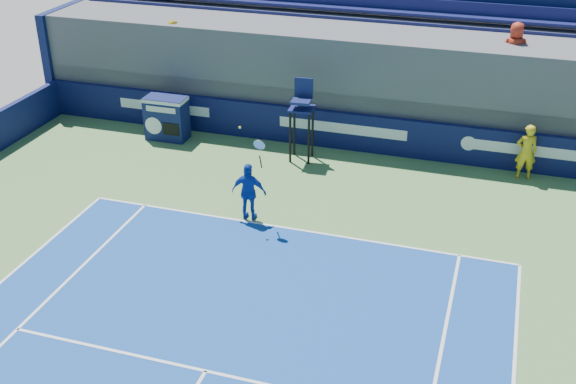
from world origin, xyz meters
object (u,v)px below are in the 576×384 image
(tennis_player, at_px, (249,192))
(ball_person, at_px, (526,152))
(match_clock, at_px, (167,117))
(umpire_chair, at_px, (302,111))

(tennis_player, bearing_deg, ball_person, 34.64)
(ball_person, relative_size, tennis_player, 0.63)
(ball_person, xyz_separation_m, tennis_player, (-6.62, -4.58, -0.04))
(match_clock, height_order, umpire_chair, umpire_chair)
(match_clock, bearing_deg, ball_person, 2.41)
(ball_person, distance_m, umpire_chair, 6.47)
(tennis_player, bearing_deg, umpire_chair, 86.76)
(ball_person, height_order, tennis_player, tennis_player)
(ball_person, relative_size, umpire_chair, 0.66)
(umpire_chair, height_order, tennis_player, tennis_player)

